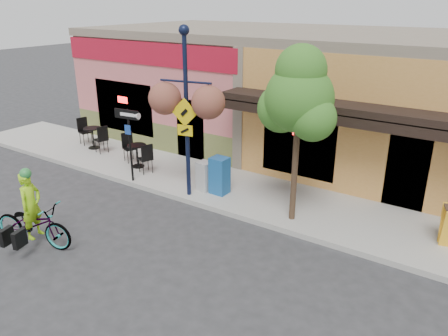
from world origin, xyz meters
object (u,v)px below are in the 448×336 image
(lamp_post, at_px, (187,115))
(newspaper_box_blue, at_px, (220,175))
(bicycle, at_px, (33,224))
(building, at_px, (316,91))
(newspaper_box_grey, at_px, (205,176))
(cyclist_rider, at_px, (33,215))
(street_tree, at_px, (297,136))
(one_way_sign, at_px, (130,146))

(lamp_post, bearing_deg, newspaper_box_blue, 28.19)
(bicycle, height_order, newspaper_box_blue, newspaper_box_blue)
(lamp_post, height_order, newspaper_box_blue, lamp_post)
(building, height_order, newspaper_box_grey, building)
(newspaper_box_blue, bearing_deg, cyclist_rider, -112.88)
(cyclist_rider, distance_m, street_tree, 6.62)
(lamp_post, relative_size, newspaper_box_blue, 4.33)
(bicycle, xyz_separation_m, cyclist_rider, (0.05, 0.00, 0.27))
(street_tree, bearing_deg, lamp_post, -174.85)
(cyclist_rider, bearing_deg, lamp_post, -34.29)
(building, xyz_separation_m, cyclist_rider, (-2.52, -10.82, -1.43))
(one_way_sign, bearing_deg, cyclist_rider, -86.42)
(lamp_post, distance_m, one_way_sign, 2.49)
(building, relative_size, street_tree, 4.00)
(cyclist_rider, bearing_deg, one_way_sign, -4.96)
(lamp_post, height_order, street_tree, lamp_post)
(lamp_post, bearing_deg, bicycle, -121.19)
(bicycle, height_order, lamp_post, lamp_post)
(newspaper_box_grey, bearing_deg, bicycle, -101.47)
(bicycle, bearing_deg, lamp_post, -34.91)
(one_way_sign, bearing_deg, street_tree, -1.69)
(one_way_sign, relative_size, newspaper_box_grey, 2.59)
(bicycle, bearing_deg, newspaper_box_grey, -35.12)
(bicycle, distance_m, street_tree, 6.72)
(building, distance_m, street_tree, 6.75)
(lamp_post, bearing_deg, street_tree, -6.21)
(one_way_sign, relative_size, newspaper_box_blue, 2.08)
(cyclist_rider, distance_m, newspaper_box_grey, 4.93)
(one_way_sign, xyz_separation_m, newspaper_box_blue, (2.85, 0.75, -0.61))
(one_way_sign, xyz_separation_m, newspaper_box_grey, (2.35, 0.68, -0.72))
(cyclist_rider, height_order, newspaper_box_blue, cyclist_rider)
(one_way_sign, bearing_deg, building, 58.25)
(building, bearing_deg, cyclist_rider, -103.10)
(newspaper_box_grey, relative_size, street_tree, 0.20)
(lamp_post, bearing_deg, building, 69.48)
(building, bearing_deg, lamp_post, -99.15)
(cyclist_rider, bearing_deg, newspaper_box_grey, -34.58)
(newspaper_box_blue, bearing_deg, bicycle, -113.38)
(cyclist_rider, relative_size, newspaper_box_blue, 1.47)
(one_way_sign, distance_m, newspaper_box_blue, 3.01)
(newspaper_box_blue, height_order, street_tree, street_tree)
(lamp_post, height_order, newspaper_box_grey, lamp_post)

